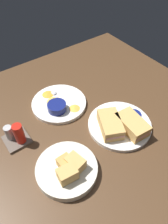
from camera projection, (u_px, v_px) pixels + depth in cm
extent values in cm
cube|color=#4C331E|center=(93.00, 123.00, 88.05)|extent=(110.00, 110.00, 3.00)
cylinder|color=white|center=(119.00, 125.00, 84.32)|extent=(25.19, 25.19, 1.60)
cube|color=tan|center=(110.00, 124.00, 80.40)|extent=(14.99, 12.39, 4.80)
cube|color=#DB938E|center=(110.00, 124.00, 80.40)|extent=(14.97, 11.95, 0.80)
cube|color=tan|center=(132.00, 124.00, 80.30)|extent=(13.61, 8.70, 4.80)
cube|color=#DB938E|center=(132.00, 124.00, 80.30)|extent=(13.82, 8.12, 0.80)
cylinder|color=navy|center=(133.00, 117.00, 83.87)|extent=(6.20, 6.20, 3.27)
cylinder|color=black|center=(134.00, 115.00, 82.97)|extent=(5.08, 5.08, 0.60)
cube|color=silver|center=(110.00, 124.00, 83.32)|extent=(2.80, 5.40, 0.40)
ellipsoid|color=silver|center=(124.00, 121.00, 84.13)|extent=(3.24, 3.79, 0.80)
cylinder|color=white|center=(59.00, 103.00, 92.77)|extent=(23.81, 23.81, 1.60)
cylinder|color=navy|center=(57.00, 107.00, 87.84)|extent=(7.90, 7.90, 3.21)
cylinder|color=olive|center=(57.00, 105.00, 86.96)|extent=(6.48, 6.48, 0.60)
cube|color=silver|center=(58.00, 100.00, 92.50)|extent=(5.56, 1.73, 0.40)
ellipsoid|color=silver|center=(54.00, 93.00, 95.77)|extent=(3.53, 2.71, 0.80)
cone|color=gold|center=(75.00, 108.00, 89.25)|extent=(6.42, 6.42, 0.60)
cone|color=gold|center=(54.00, 102.00, 91.90)|extent=(9.61, 9.61, 0.60)
cone|color=gold|center=(48.00, 94.00, 95.27)|extent=(7.18, 7.18, 0.60)
cylinder|color=silver|center=(67.00, 169.00, 70.25)|extent=(20.64, 20.64, 3.00)
cube|color=tan|center=(67.00, 174.00, 65.04)|extent=(5.06, 6.46, 4.58)
cube|color=tan|center=(67.00, 165.00, 67.80)|extent=(6.11, 4.55, 3.63)
cube|color=tan|center=(75.00, 163.00, 67.84)|extent=(6.78, 5.54, 4.25)
cube|color=brown|center=(17.00, 140.00, 79.73)|extent=(9.00, 9.00, 1.00)
cylinder|color=red|center=(19.00, 134.00, 75.75)|extent=(3.60, 3.60, 8.50)
cylinder|color=#B2B2B2|center=(9.00, 133.00, 77.60)|extent=(3.00, 3.00, 6.00)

